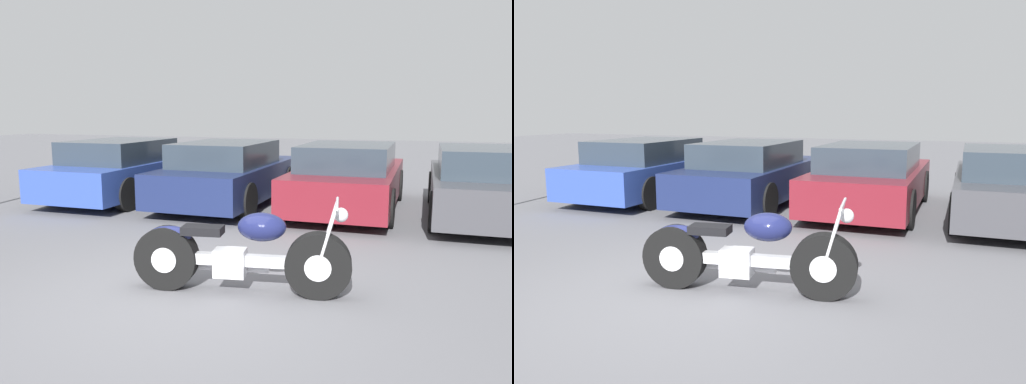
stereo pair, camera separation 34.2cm
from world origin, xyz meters
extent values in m
plane|color=slate|center=(0.00, 0.00, 0.00)|extent=(60.00, 60.00, 0.00)
cylinder|color=black|center=(1.33, 0.45, 0.35)|extent=(0.72, 0.31, 0.70)
cylinder|color=silver|center=(1.33, 0.45, 0.35)|extent=(0.31, 0.26, 0.28)
cylinder|color=black|center=(-0.32, 0.19, 0.35)|extent=(0.72, 0.31, 0.70)
cylinder|color=silver|center=(-0.32, 0.19, 0.35)|extent=(0.31, 0.26, 0.28)
cube|color=silver|center=(0.51, 0.32, 0.37)|extent=(1.27, 0.31, 0.12)
cube|color=silver|center=(0.39, 0.30, 0.33)|extent=(0.37, 0.29, 0.30)
ellipsoid|color=#191E4C|center=(0.74, 0.35, 0.74)|extent=(0.57, 0.43, 0.30)
cube|color=black|center=(0.10, 0.25, 0.68)|extent=(0.47, 0.31, 0.09)
ellipsoid|color=#191E4C|center=(-0.27, 0.20, 0.61)|extent=(0.51, 0.27, 0.20)
cylinder|color=silver|center=(1.43, 0.37, 0.69)|extent=(0.22, 0.07, 0.68)
cylinder|color=silver|center=(1.40, 0.55, 0.69)|extent=(0.22, 0.07, 0.68)
cylinder|color=silver|center=(1.51, 0.48, 1.02)|extent=(0.13, 0.62, 0.03)
sphere|color=silver|center=(1.55, 0.48, 0.90)|extent=(0.15, 0.15, 0.15)
cylinder|color=silver|center=(0.14, 0.40, 0.23)|extent=(1.27, 0.28, 0.08)
cube|color=#2D479E|center=(-4.05, 5.16, 0.52)|extent=(1.86, 4.46, 0.66)
cube|color=#28333D|center=(-4.05, 4.89, 1.08)|extent=(1.64, 2.32, 0.48)
cylinder|color=black|center=(-4.92, 6.54, 0.34)|extent=(0.20, 0.67, 0.67)
cylinder|color=black|center=(-3.19, 6.54, 0.34)|extent=(0.20, 0.67, 0.67)
cylinder|color=black|center=(-4.92, 3.77, 0.34)|extent=(0.20, 0.67, 0.67)
cylinder|color=black|center=(-3.19, 3.77, 0.34)|extent=(0.20, 0.67, 0.67)
cube|color=#19234C|center=(-1.57, 5.25, 0.52)|extent=(1.86, 4.46, 0.66)
cube|color=#28333D|center=(-1.57, 4.98, 1.08)|extent=(1.64, 2.32, 0.48)
cylinder|color=black|center=(-2.44, 6.63, 0.34)|extent=(0.20, 0.67, 0.67)
cylinder|color=black|center=(-0.70, 6.63, 0.34)|extent=(0.20, 0.67, 0.67)
cylinder|color=black|center=(-2.44, 3.86, 0.34)|extent=(0.20, 0.67, 0.67)
cylinder|color=black|center=(-0.70, 3.86, 0.34)|extent=(0.20, 0.67, 0.67)
cube|color=maroon|center=(0.92, 5.37, 0.52)|extent=(1.86, 4.46, 0.66)
cube|color=#28333D|center=(0.92, 5.10, 1.08)|extent=(1.64, 2.32, 0.48)
cylinder|color=black|center=(0.05, 6.75, 0.34)|extent=(0.20, 0.67, 0.67)
cylinder|color=black|center=(1.79, 6.75, 0.34)|extent=(0.20, 0.67, 0.67)
cylinder|color=black|center=(0.05, 3.98, 0.34)|extent=(0.20, 0.67, 0.67)
cylinder|color=black|center=(1.79, 3.98, 0.34)|extent=(0.20, 0.67, 0.67)
cube|color=#3D3D42|center=(3.40, 5.29, 0.52)|extent=(1.86, 4.46, 0.66)
cube|color=#28333D|center=(3.40, 5.02, 1.08)|extent=(1.64, 2.32, 0.48)
cylinder|color=black|center=(2.53, 6.67, 0.34)|extent=(0.20, 0.67, 0.67)
cylinder|color=black|center=(2.53, 3.90, 0.34)|extent=(0.20, 0.67, 0.67)
camera|label=1|loc=(2.33, -4.53, 1.95)|focal=35.00mm
camera|label=2|loc=(2.65, -4.42, 1.95)|focal=35.00mm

